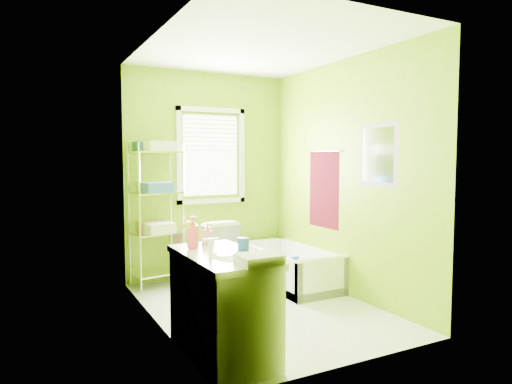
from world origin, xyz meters
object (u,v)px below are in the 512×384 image
toilet (212,251)px  vanity (223,301)px  bathtub (290,272)px  wire_shelf_unit (157,198)px

toilet → vanity: vanity is taller
bathtub → vanity: 2.11m
bathtub → toilet: toilet is taller
wire_shelf_unit → toilet: bearing=-15.6°
wire_shelf_unit → bathtub: bearing=-25.9°
toilet → wire_shelf_unit: 0.92m
toilet → vanity: bearing=70.9°
toilet → wire_shelf_unit: wire_shelf_unit is taller
toilet → vanity: 2.09m
vanity → wire_shelf_unit: (0.09, 2.14, 0.62)m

